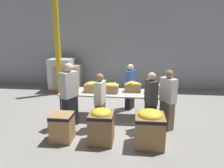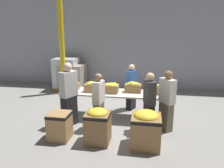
{
  "view_description": "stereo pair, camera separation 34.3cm",
  "coord_description": "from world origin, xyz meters",
  "px_view_note": "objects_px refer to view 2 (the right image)",
  "views": [
    {
      "loc": [
        0.69,
        -6.25,
        2.66
      ],
      "look_at": [
        -0.02,
        -0.03,
        1.05
      ],
      "focal_mm": 35.0,
      "sensor_mm": 36.0,
      "label": 1
    },
    {
      "loc": [
        1.03,
        -6.2,
        2.66
      ],
      "look_at": [
        -0.02,
        -0.03,
        1.05
      ],
      "focal_mm": 35.0,
      "sensor_mm": 36.0,
      "label": 2
    }
  ],
  "objects_px": {
    "support_pillar": "(62,45)",
    "pallet_stack_1": "(73,77)",
    "banana_box_3": "(133,87)",
    "pallet_stack_0": "(67,74)",
    "sorting_table": "(113,93)",
    "banana_box_4": "(155,89)",
    "donation_bin_1": "(98,125)",
    "volunteer_4": "(167,101)",
    "volunteer_0": "(131,87)",
    "banana_box_2": "(111,88)",
    "volunteer_3": "(149,103)",
    "donation_bin_2": "(146,128)",
    "banana_box_1": "(93,86)",
    "volunteer_1": "(69,95)",
    "volunteer_2": "(99,102)",
    "donation_bin_0": "(60,125)",
    "banana_box_0": "(73,85)"
  },
  "relations": [
    {
      "from": "sorting_table",
      "to": "pallet_stack_1",
      "type": "distance_m",
      "value": 3.61
    },
    {
      "from": "banana_box_2",
      "to": "banana_box_4",
      "type": "bearing_deg",
      "value": 5.76
    },
    {
      "from": "sorting_table",
      "to": "donation_bin_1",
      "type": "bearing_deg",
      "value": -93.45
    },
    {
      "from": "volunteer_1",
      "to": "donation_bin_0",
      "type": "xyz_separation_m",
      "value": [
        0.04,
        -0.83,
        -0.52
      ]
    },
    {
      "from": "banana_box_1",
      "to": "banana_box_2",
      "type": "relative_size",
      "value": 1.18
    },
    {
      "from": "volunteer_0",
      "to": "pallet_stack_0",
      "type": "xyz_separation_m",
      "value": [
        -3.02,
        2.0,
        -0.07
      ]
    },
    {
      "from": "volunteer_1",
      "to": "volunteer_3",
      "type": "xyz_separation_m",
      "value": [
        2.18,
        0.01,
        -0.1
      ]
    },
    {
      "from": "volunteer_3",
      "to": "donation_bin_1",
      "type": "xyz_separation_m",
      "value": [
        -1.18,
        -0.83,
        -0.33
      ]
    },
    {
      "from": "volunteer_0",
      "to": "donation_bin_2",
      "type": "relative_size",
      "value": 1.75
    },
    {
      "from": "volunteer_4",
      "to": "support_pillar",
      "type": "bearing_deg",
      "value": 18.13
    },
    {
      "from": "sorting_table",
      "to": "banana_box_4",
      "type": "distance_m",
      "value": 1.27
    },
    {
      "from": "volunteer_1",
      "to": "support_pillar",
      "type": "bearing_deg",
      "value": 51.32
    },
    {
      "from": "donation_bin_2",
      "to": "volunteer_4",
      "type": "bearing_deg",
      "value": 61.57
    },
    {
      "from": "donation_bin_0",
      "to": "pallet_stack_0",
      "type": "xyz_separation_m",
      "value": [
        -1.48,
        4.35,
        0.32
      ]
    },
    {
      "from": "banana_box_3",
      "to": "volunteer_3",
      "type": "bearing_deg",
      "value": -60.2
    },
    {
      "from": "pallet_stack_0",
      "to": "volunteer_3",
      "type": "bearing_deg",
      "value": -44.25
    },
    {
      "from": "banana_box_3",
      "to": "volunteer_0",
      "type": "distance_m",
      "value": 0.71
    },
    {
      "from": "donation_bin_1",
      "to": "volunteer_3",
      "type": "bearing_deg",
      "value": 35.27
    },
    {
      "from": "donation_bin_1",
      "to": "volunteer_4",
      "type": "bearing_deg",
      "value": 29.92
    },
    {
      "from": "volunteer_0",
      "to": "donation_bin_2",
      "type": "bearing_deg",
      "value": 37.71
    },
    {
      "from": "sorting_table",
      "to": "banana_box_3",
      "type": "distance_m",
      "value": 0.64
    },
    {
      "from": "banana_box_0",
      "to": "donation_bin_2",
      "type": "relative_size",
      "value": 0.47
    },
    {
      "from": "banana_box_2",
      "to": "support_pillar",
      "type": "xyz_separation_m",
      "value": [
        -2.42,
        2.32,
        1.05
      ]
    },
    {
      "from": "donation_bin_0",
      "to": "volunteer_0",
      "type": "bearing_deg",
      "value": 56.7
    },
    {
      "from": "volunteer_1",
      "to": "banana_box_2",
      "type": "bearing_deg",
      "value": -30.02
    },
    {
      "from": "donation_bin_1",
      "to": "support_pillar",
      "type": "xyz_separation_m",
      "value": [
        -2.37,
        3.84,
        1.55
      ]
    },
    {
      "from": "volunteer_2",
      "to": "banana_box_3",
      "type": "bearing_deg",
      "value": -33.11
    },
    {
      "from": "banana_box_1",
      "to": "banana_box_4",
      "type": "xyz_separation_m",
      "value": [
        1.85,
        0.12,
        -0.02
      ]
    },
    {
      "from": "support_pillar",
      "to": "pallet_stack_1",
      "type": "relative_size",
      "value": 3.5
    },
    {
      "from": "donation_bin_0",
      "to": "donation_bin_1",
      "type": "bearing_deg",
      "value": -0.0
    },
    {
      "from": "donation_bin_1",
      "to": "banana_box_4",
      "type": "bearing_deg",
      "value": 50.72
    },
    {
      "from": "donation_bin_1",
      "to": "banana_box_2",
      "type": "bearing_deg",
      "value": 87.81
    },
    {
      "from": "volunteer_0",
      "to": "banana_box_2",
      "type": "bearing_deg",
      "value": -7.35
    },
    {
      "from": "donation_bin_0",
      "to": "support_pillar",
      "type": "height_order",
      "value": "support_pillar"
    },
    {
      "from": "volunteer_4",
      "to": "pallet_stack_0",
      "type": "bearing_deg",
      "value": 14.04
    },
    {
      "from": "banana_box_2",
      "to": "volunteer_2",
      "type": "relative_size",
      "value": 0.28
    },
    {
      "from": "banana_box_3",
      "to": "donation_bin_2",
      "type": "bearing_deg",
      "value": -75.7
    },
    {
      "from": "volunteer_1",
      "to": "volunteer_4",
      "type": "distance_m",
      "value": 2.63
    },
    {
      "from": "donation_bin_2",
      "to": "donation_bin_0",
      "type": "bearing_deg",
      "value": -180.0
    },
    {
      "from": "volunteer_2",
      "to": "volunteer_4",
      "type": "distance_m",
      "value": 1.79
    },
    {
      "from": "banana_box_2",
      "to": "volunteer_3",
      "type": "distance_m",
      "value": 1.32
    },
    {
      "from": "volunteer_0",
      "to": "donation_bin_2",
      "type": "xyz_separation_m",
      "value": [
        0.53,
        -2.36,
        -0.3
      ]
    },
    {
      "from": "pallet_stack_0",
      "to": "banana_box_0",
      "type": "bearing_deg",
      "value": -65.19
    },
    {
      "from": "sorting_table",
      "to": "volunteer_2",
      "type": "relative_size",
      "value": 2.05
    },
    {
      "from": "banana_box_3",
      "to": "pallet_stack_0",
      "type": "height_order",
      "value": "pallet_stack_0"
    },
    {
      "from": "banana_box_4",
      "to": "volunteer_1",
      "type": "relative_size",
      "value": 0.28
    },
    {
      "from": "volunteer_0",
      "to": "support_pillar",
      "type": "relative_size",
      "value": 0.38
    },
    {
      "from": "volunteer_3",
      "to": "support_pillar",
      "type": "xyz_separation_m",
      "value": [
        -3.55,
        3.0,
        1.22
      ]
    },
    {
      "from": "donation_bin_2",
      "to": "pallet_stack_0",
      "type": "xyz_separation_m",
      "value": [
        -3.56,
        4.35,
        0.23
      ]
    },
    {
      "from": "sorting_table",
      "to": "banana_box_2",
      "type": "distance_m",
      "value": 0.21
    }
  ]
}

